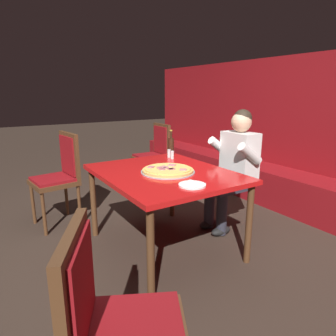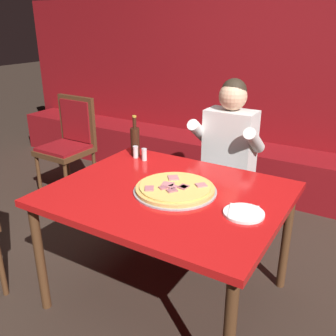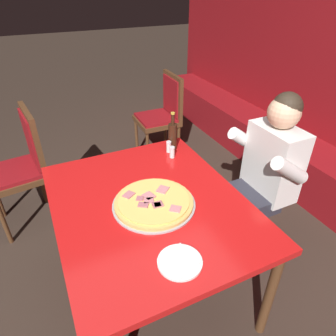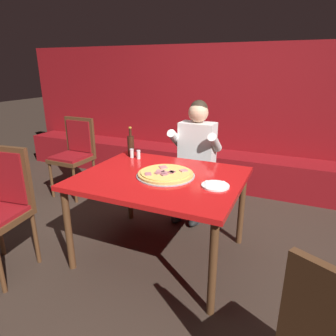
% 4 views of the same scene
% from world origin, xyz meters
% --- Properties ---
extents(ground_plane, '(24.00, 24.00, 0.00)m').
position_xyz_m(ground_plane, '(0.00, 0.00, 0.00)').
color(ground_plane, '#33261E').
extents(booth_wall_panel, '(6.80, 0.16, 1.90)m').
position_xyz_m(booth_wall_panel, '(0.00, 2.18, 0.95)').
color(booth_wall_panel, maroon).
rests_on(booth_wall_panel, ground_plane).
extents(booth_bench, '(6.46, 0.48, 0.46)m').
position_xyz_m(booth_bench, '(0.00, 1.86, 0.23)').
color(booth_bench, maroon).
rests_on(booth_bench, ground_plane).
extents(main_dining_table, '(1.32, 1.07, 0.75)m').
position_xyz_m(main_dining_table, '(0.00, 0.00, 0.68)').
color(main_dining_table, '#4C2D19').
rests_on(main_dining_table, ground_plane).
extents(pizza, '(0.48, 0.48, 0.05)m').
position_xyz_m(pizza, '(0.04, 0.01, 0.77)').
color(pizza, '#9E9EA3').
rests_on(pizza, main_dining_table).
extents(plate_white_paper, '(0.21, 0.21, 0.02)m').
position_xyz_m(plate_white_paper, '(0.47, -0.04, 0.76)').
color(plate_white_paper, white).
rests_on(plate_white_paper, main_dining_table).
extents(beer_bottle, '(0.07, 0.07, 0.29)m').
position_xyz_m(beer_bottle, '(-0.52, 0.41, 0.86)').
color(beer_bottle, black).
rests_on(beer_bottle, main_dining_table).
extents(shaker_black_pepper, '(0.04, 0.04, 0.09)m').
position_xyz_m(shaker_black_pepper, '(-0.48, 0.36, 0.79)').
color(shaker_black_pepper, silver).
rests_on(shaker_black_pepper, main_dining_table).
extents(shaker_oregano, '(0.04, 0.04, 0.09)m').
position_xyz_m(shaker_oregano, '(-0.40, 0.35, 0.79)').
color(shaker_oregano, silver).
rests_on(shaker_oregano, main_dining_table).
extents(diner_seated_blue_shirt, '(0.53, 0.53, 1.27)m').
position_xyz_m(diner_seated_blue_shirt, '(-0.00, 0.85, 0.71)').
color(diner_seated_blue_shirt, black).
rests_on(diner_seated_blue_shirt, ground_plane).
extents(dining_chair_near_left, '(0.59, 0.59, 0.97)m').
position_xyz_m(dining_chair_near_left, '(1.28, -1.02, 0.58)').
color(dining_chair_near_left, '#4C2D19').
rests_on(dining_chair_near_left, ground_plane).
extents(dining_chair_side_aisle, '(0.45, 0.45, 0.98)m').
position_xyz_m(dining_chair_side_aisle, '(-1.61, 0.82, 0.58)').
color(dining_chair_side_aisle, '#4C2D19').
rests_on(dining_chair_side_aisle, ground_plane).
extents(dining_chair_by_booth, '(0.49, 0.49, 1.02)m').
position_xyz_m(dining_chair_by_booth, '(-1.09, -0.67, 0.59)').
color(dining_chair_by_booth, '#4C2D19').
rests_on(dining_chair_by_booth, ground_plane).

